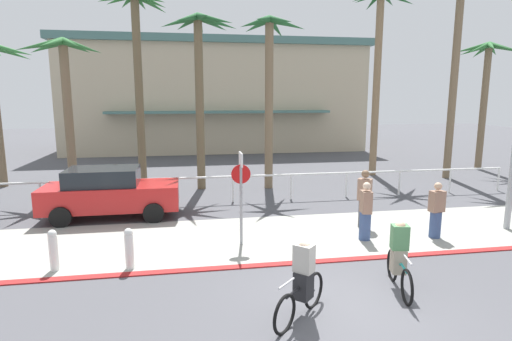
% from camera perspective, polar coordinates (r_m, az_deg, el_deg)
% --- Properties ---
extents(ground_plane, '(80.00, 80.00, 0.00)m').
position_cam_1_polar(ground_plane, '(17.83, -0.03, -2.97)').
color(ground_plane, '#4C4C51').
extents(sidewalk_strip, '(44.00, 4.00, 0.02)m').
position_cam_1_polar(sidewalk_strip, '(12.36, 4.56, -8.90)').
color(sidewalk_strip, '#9E9E93').
rests_on(sidewalk_strip, ground).
extents(curb_paint, '(44.00, 0.24, 0.03)m').
position_cam_1_polar(curb_paint, '(10.56, 7.29, -12.31)').
color(curb_paint, maroon).
rests_on(curb_paint, ground).
extents(building_backdrop, '(22.28, 10.35, 8.13)m').
position_cam_1_polar(building_backdrop, '(33.68, -5.62, 10.13)').
color(building_backdrop, '#BCAD8E').
rests_on(building_backdrop, ground).
extents(rail_fence, '(20.87, 0.08, 1.04)m').
position_cam_1_polar(rail_fence, '(16.21, 0.87, -1.26)').
color(rail_fence, white).
rests_on(rail_fence, ground).
extents(stop_sign_bike_lane, '(0.52, 0.56, 2.56)m').
position_cam_1_polar(stop_sign_bike_lane, '(11.20, -2.07, -2.02)').
color(stop_sign_bike_lane, gray).
rests_on(stop_sign_bike_lane, ground).
extents(bollard_1, '(0.20, 0.20, 1.00)m').
position_cam_1_polar(bollard_1, '(10.90, -25.98, -9.74)').
color(bollard_1, white).
rests_on(bollard_1, ground).
extents(bollard_3, '(0.20, 0.20, 1.00)m').
position_cam_1_polar(bollard_3, '(10.38, -16.96, -10.12)').
color(bollard_3, white).
rests_on(bollard_3, ground).
extents(palm_tree_1, '(3.16, 3.10, 6.36)m').
position_cam_1_polar(palm_tree_1, '(18.84, -24.80, 11.47)').
color(palm_tree_1, '#756047').
rests_on(palm_tree_1, ground).
extents(palm_tree_2, '(3.02, 3.20, 8.50)m').
position_cam_1_polar(palm_tree_2, '(19.65, -15.93, 16.71)').
color(palm_tree_2, brown).
rests_on(palm_tree_2, ground).
extents(palm_tree_3, '(3.31, 3.44, 7.46)m').
position_cam_1_polar(palm_tree_3, '(18.32, -7.78, 15.54)').
color(palm_tree_3, brown).
rests_on(palm_tree_3, ground).
extents(palm_tree_4, '(2.88, 3.26, 7.38)m').
position_cam_1_polar(palm_tree_4, '(18.36, 1.87, 14.25)').
color(palm_tree_4, '#756047').
rests_on(palm_tree_4, ground).
extents(palm_tree_5, '(3.33, 3.55, 9.20)m').
position_cam_1_polar(palm_tree_5, '(22.43, 16.61, 17.01)').
color(palm_tree_5, '#846B4C').
rests_on(palm_tree_5, ground).
extents(palm_tree_6, '(3.42, 3.54, 9.86)m').
position_cam_1_polar(palm_tree_6, '(22.96, 26.06, 17.49)').
color(palm_tree_6, '#756047').
rests_on(palm_tree_6, ground).
extents(palm_tree_7, '(3.55, 3.23, 6.93)m').
position_cam_1_polar(palm_tree_7, '(26.34, 29.03, 11.90)').
color(palm_tree_7, '#756047').
rests_on(palm_tree_7, ground).
extents(car_red_1, '(4.40, 2.02, 1.69)m').
position_cam_1_polar(car_red_1, '(14.79, -19.36, -2.81)').
color(car_red_1, red).
rests_on(car_red_1, ground).
extents(cyclist_black_0, '(1.31, 1.34, 1.50)m').
position_cam_1_polar(cyclist_black_0, '(7.91, 6.35, -14.87)').
color(cyclist_black_0, black).
rests_on(cyclist_black_0, ground).
extents(cyclist_teal_1, '(0.47, 1.79, 1.50)m').
position_cam_1_polar(cyclist_teal_1, '(9.40, 19.00, -11.22)').
color(cyclist_teal_1, black).
rests_on(cyclist_teal_1, ground).
extents(pedestrian_0, '(0.36, 0.43, 1.68)m').
position_cam_1_polar(pedestrian_0, '(12.17, 14.75, -5.74)').
color(pedestrian_0, '#384C7A').
rests_on(pedestrian_0, ground).
extents(pedestrian_1, '(0.48, 0.45, 1.82)m').
position_cam_1_polar(pedestrian_1, '(13.29, 14.59, -4.06)').
color(pedestrian_1, '#4C4C51').
rests_on(pedestrian_1, ground).
extents(pedestrian_2, '(0.44, 0.37, 1.64)m').
position_cam_1_polar(pedestrian_2, '(13.02, 23.42, -5.32)').
color(pedestrian_2, '#384C7A').
rests_on(pedestrian_2, ground).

